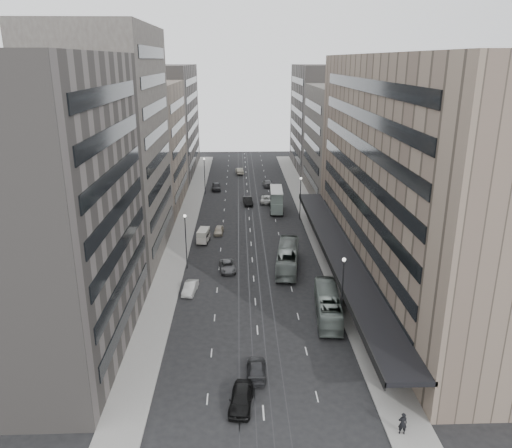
{
  "coord_description": "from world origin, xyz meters",
  "views": [
    {
      "loc": [
        -1.91,
        -56.06,
        29.27
      ],
      "look_at": [
        0.6,
        15.71,
        5.55
      ],
      "focal_mm": 35.0,
      "sensor_mm": 36.0,
      "label": 1
    }
  ],
  "objects": [
    {
      "name": "lamp_left_near",
      "position": [
        -9.7,
        12.0,
        5.2
      ],
      "size": [
        0.44,
        0.44,
        8.32
      ],
      "color": "#262628",
      "rests_on": "ground"
    },
    {
      "name": "lamp_right_near",
      "position": [
        9.7,
        -5.0,
        5.2
      ],
      "size": [
        0.44,
        0.44,
        8.32
      ],
      "color": "#262628",
      "rests_on": "ground"
    },
    {
      "name": "panel_van",
      "position": [
        -7.98,
        22.92,
        1.27
      ],
      "size": [
        2.18,
        3.84,
        2.31
      ],
      "rotation": [
        0.0,
        0.0,
        -0.13
      ],
      "color": "silver",
      "rests_on": "ground"
    },
    {
      "name": "vw_microbus",
      "position": [
        8.41,
        -4.7,
        1.28
      ],
      "size": [
        2.39,
        4.47,
        2.31
      ],
      "rotation": [
        0.0,
        0.0,
        -0.13
      ],
      "color": "slate",
      "rests_on": "ground"
    },
    {
      "name": "bus_near",
      "position": [
        8.5,
        -3.16,
        1.56
      ],
      "size": [
        3.67,
        11.39,
        3.12
      ],
      "primitive_type": "imported",
      "rotation": [
        0.0,
        0.0,
        3.05
      ],
      "color": "gray",
      "rests_on": "ground"
    },
    {
      "name": "building_left_c",
      "position": [
        -21.5,
        46.0,
        12.5
      ],
      "size": [
        15.0,
        28.0,
        25.0
      ],
      "primitive_type": "cube",
      "color": "gray",
      "rests_on": "ground"
    },
    {
      "name": "bus_far",
      "position": [
        5.11,
        11.51,
        1.7
      ],
      "size": [
        4.53,
        12.51,
        3.41
      ],
      "primitive_type": "imported",
      "rotation": [
        0.0,
        0.0,
        3.0
      ],
      "color": "gray",
      "rests_on": "ground"
    },
    {
      "name": "lamp_right_far",
      "position": [
        9.7,
        35.0,
        5.2
      ],
      "size": [
        0.44,
        0.44,
        8.32
      ],
      "color": "#262628",
      "rests_on": "ground"
    },
    {
      "name": "building_left_a",
      "position": [
        -21.5,
        -8.0,
        15.0
      ],
      "size": [
        15.0,
        28.0,
        30.0
      ],
      "primitive_type": "cube",
      "color": "#615C57",
      "rests_on": "ground"
    },
    {
      "name": "building_right_mid",
      "position": [
        21.5,
        52.0,
        12.0
      ],
      "size": [
        15.0,
        28.0,
        24.0
      ],
      "primitive_type": "cube",
      "color": "#48423E",
      "rests_on": "ground"
    },
    {
      "name": "department_store",
      "position": [
        21.45,
        8.0,
        14.95
      ],
      "size": [
        19.2,
        60.0,
        30.0
      ],
      "color": "#7D6B5B",
      "rests_on": "ground"
    },
    {
      "name": "sedan_6",
      "position": [
        4.05,
        47.26,
        0.79
      ],
      "size": [
        3.17,
        5.9,
        1.57
      ],
      "primitive_type": "imported",
      "rotation": [
        0.0,
        0.0,
        3.04
      ],
      "color": "silver",
      "rests_on": "ground"
    },
    {
      "name": "building_right_far",
      "position": [
        21.5,
        82.0,
        14.0
      ],
      "size": [
        15.0,
        32.0,
        28.0
      ],
      "primitive_type": "cube",
      "color": "#615C57",
      "rests_on": "ground"
    },
    {
      "name": "sedan_4",
      "position": [
        -5.57,
        27.19,
        0.67
      ],
      "size": [
        1.86,
        4.02,
        1.33
      ],
      "primitive_type": "imported",
      "rotation": [
        0.0,
        0.0,
        -0.07
      ],
      "color": "beige",
      "rests_on": "ground"
    },
    {
      "name": "sedan_7",
      "position": [
        4.96,
        61.75,
        0.77
      ],
      "size": [
        2.46,
        5.41,
        1.54
      ],
      "primitive_type": "imported",
      "rotation": [
        0.0,
        0.0,
        3.2
      ],
      "color": "#535355",
      "rests_on": "ground"
    },
    {
      "name": "sedan_8",
      "position": [
        -7.29,
        58.43,
        0.86
      ],
      "size": [
        2.3,
        5.15,
        1.72
      ],
      "primitive_type": "imported",
      "rotation": [
        0.0,
        0.0,
        0.05
      ],
      "color": "#242427",
      "rests_on": "ground"
    },
    {
      "name": "sidewalk_right",
      "position": [
        12.0,
        37.5,
        0.07
      ],
      "size": [
        4.0,
        125.0,
        0.15
      ],
      "primitive_type": "cube",
      "color": "gray",
      "rests_on": "ground"
    },
    {
      "name": "double_decker",
      "position": [
        5.56,
        40.61,
        2.51
      ],
      "size": [
        2.93,
        8.6,
        4.65
      ],
      "rotation": [
        0.0,
        0.0,
        -0.04
      ],
      "color": "slate",
      "rests_on": "ground"
    },
    {
      "name": "pedestrian",
      "position": [
        11.18,
        -23.11,
        1.15
      ],
      "size": [
        0.76,
        0.52,
        2.0
      ],
      "primitive_type": "imported",
      "rotation": [
        0.0,
        0.0,
        3.08
      ],
      "color": "black",
      "rests_on": "sidewalk_right"
    },
    {
      "name": "sedan_3",
      "position": [
        -0.42,
        -14.53,
        0.68
      ],
      "size": [
        2.0,
        4.74,
        1.36
      ],
      "primitive_type": "imported",
      "rotation": [
        0.0,
        0.0,
        3.12
      ],
      "color": "#28282A",
      "rests_on": "ground"
    },
    {
      "name": "building_left_d",
      "position": [
        -21.5,
        79.0,
        14.0
      ],
      "size": [
        15.0,
        38.0,
        28.0
      ],
      "primitive_type": "cube",
      "color": "#615C57",
      "rests_on": "ground"
    },
    {
      "name": "sedan_5",
      "position": [
        -0.09,
        45.8,
        0.81
      ],
      "size": [
        2.23,
        5.06,
        1.62
      ],
      "primitive_type": "imported",
      "rotation": [
        0.0,
        0.0,
        0.11
      ],
      "color": "black",
      "rests_on": "ground"
    },
    {
      "name": "sedan_9",
      "position": [
        -1.75,
        75.76,
        0.81
      ],
      "size": [
        2.29,
        5.1,
        1.62
      ],
      "primitive_type": "imported",
      "rotation": [
        0.0,
        0.0,
        3.26
      ],
      "color": "#B2A993",
      "rests_on": "ground"
    },
    {
      "name": "sedan_1",
      "position": [
        -8.5,
        3.9,
        0.7
      ],
      "size": [
        2.01,
        4.38,
        1.39
      ],
      "primitive_type": "imported",
      "rotation": [
        0.0,
        0.0,
        -0.13
      ],
      "color": "#B8B9B4",
      "rests_on": "ground"
    },
    {
      "name": "building_left_b",
      "position": [
        -21.5,
        19.0,
        17.0
      ],
      "size": [
        15.0,
        26.0,
        34.0
      ],
      "primitive_type": "cube",
      "color": "#48423E",
      "rests_on": "ground"
    },
    {
      "name": "sedan_2",
      "position": [
        -3.72,
        10.99,
        0.66
      ],
      "size": [
        2.76,
        4.99,
        1.32
      ],
      "primitive_type": "imported",
      "rotation": [
        0.0,
        0.0,
        0.12
      ],
      "color": "slate",
      "rests_on": "ground"
    },
    {
      "name": "sidewalk_left",
      "position": [
        -12.0,
        37.5,
        0.07
      ],
      "size": [
        4.0,
        125.0,
        0.15
      ],
      "primitive_type": "cube",
      "color": "gray",
      "rests_on": "ground"
    },
    {
      "name": "ground",
      "position": [
        0.0,
        0.0,
        0.0
      ],
      "size": [
        220.0,
        220.0,
        0.0
      ],
      "primitive_type": "plane",
      "color": "black",
      "rests_on": "ground"
    },
    {
      "name": "sedan_0",
      "position": [
        -1.93,
        -19.11,
        0.83
      ],
      "size": [
        2.52,
        5.06,
        1.66
      ],
      "primitive_type": "imported",
      "rotation": [
        0.0,
        0.0,
        -0.12
      ],
      "color": "black",
      "rests_on": "ground"
    },
    {
      "name": "lamp_left_far",
      "position": [
        -9.7,
        55.0,
        5.2
      ],
      "size": [
        0.44,
        0.44,
        8.32
      ],
      "color": "#262628",
      "rests_on": "ground"
    }
  ]
}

